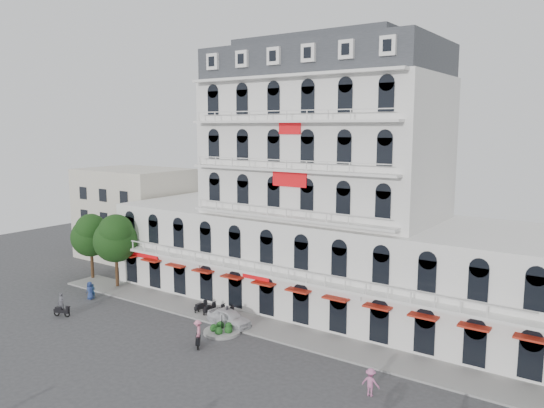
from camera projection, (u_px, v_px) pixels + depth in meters
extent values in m
plane|color=#38383A|center=(201.00, 368.00, 38.86)|extent=(120.00, 120.00, 0.00)
cube|color=gray|center=(271.00, 329.00, 46.16)|extent=(53.00, 4.00, 0.16)
cube|color=silver|center=(322.00, 259.00, 52.83)|extent=(45.00, 14.00, 9.00)
cube|color=silver|center=(324.00, 148.00, 51.24)|extent=(22.00, 12.00, 13.00)
cube|color=#2D3035|center=(325.00, 63.00, 50.09)|extent=(21.56, 11.76, 3.00)
cube|color=#2D3035|center=(325.00, 42.00, 49.81)|extent=(15.84, 8.64, 0.80)
cube|color=#B42716|center=(280.00, 287.00, 46.88)|extent=(40.50, 1.00, 0.15)
cube|color=red|center=(289.00, 179.00, 46.63)|extent=(3.50, 0.10, 1.40)
cube|color=beige|center=(135.00, 213.00, 71.19)|extent=(14.00, 10.00, 12.00)
cylinder|color=gray|center=(222.00, 332.00, 45.41)|extent=(3.20, 3.20, 0.24)
cylinder|color=black|center=(222.00, 323.00, 45.30)|extent=(0.08, 0.08, 1.40)
sphere|color=#184918|center=(228.00, 330.00, 44.97)|extent=(0.70, 0.70, 0.70)
sphere|color=#184918|center=(229.00, 326.00, 45.78)|extent=(0.70, 0.70, 0.70)
sphere|color=#184918|center=(220.00, 325.00, 46.02)|extent=(0.70, 0.70, 0.70)
sphere|color=#184918|center=(214.00, 328.00, 45.36)|extent=(0.70, 0.70, 0.70)
sphere|color=#184918|center=(219.00, 331.00, 44.71)|extent=(0.70, 0.70, 0.70)
cylinder|color=#382314|center=(92.00, 264.00, 61.42)|extent=(0.36, 0.36, 3.52)
sphere|color=black|center=(91.00, 237.00, 60.96)|extent=(4.48, 4.48, 4.48)
sphere|color=black|center=(91.00, 229.00, 60.28)|extent=(3.52, 3.52, 3.52)
sphere|color=black|center=(91.00, 231.00, 61.34)|extent=(3.20, 3.20, 3.20)
cylinder|color=#382314|center=(117.00, 271.00, 58.17)|extent=(0.36, 0.36, 3.74)
sphere|color=black|center=(116.00, 240.00, 57.68)|extent=(4.76, 4.76, 4.76)
sphere|color=black|center=(116.00, 231.00, 57.00)|extent=(3.74, 3.74, 3.74)
sphere|color=black|center=(115.00, 233.00, 58.05)|extent=(3.40, 3.40, 3.40)
imported|color=silver|center=(229.00, 317.00, 47.03)|extent=(4.62, 2.24, 1.52)
cube|color=black|center=(62.00, 311.00, 49.33)|extent=(1.53, 0.87, 0.35)
torus|color=black|center=(67.00, 314.00, 49.24)|extent=(0.60, 0.33, 0.60)
torus|color=black|center=(57.00, 313.00, 49.50)|extent=(0.60, 0.33, 0.60)
imported|color=#4E4D54|center=(61.00, 302.00, 49.21)|extent=(0.79, 0.66, 1.85)
cube|color=black|center=(198.00, 340.00, 42.56)|extent=(1.23, 1.37, 0.35)
torus|color=black|center=(198.00, 346.00, 42.05)|extent=(0.48, 0.54, 0.60)
torus|color=black|center=(198.00, 341.00, 43.14)|extent=(0.48, 0.54, 0.60)
imported|color=pink|center=(198.00, 331.00, 42.44)|extent=(1.23, 1.29, 1.76)
imported|color=navy|center=(90.00, 290.00, 54.27)|extent=(0.90, 0.59, 1.85)
imported|color=#57555D|center=(227.00, 315.00, 47.24)|extent=(1.11, 0.93, 1.77)
imported|color=#C4689A|center=(371.00, 382.00, 34.75)|extent=(1.25, 0.77, 1.87)
imported|color=#2A507E|center=(93.00, 291.00, 54.57)|extent=(0.66, 0.56, 1.52)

